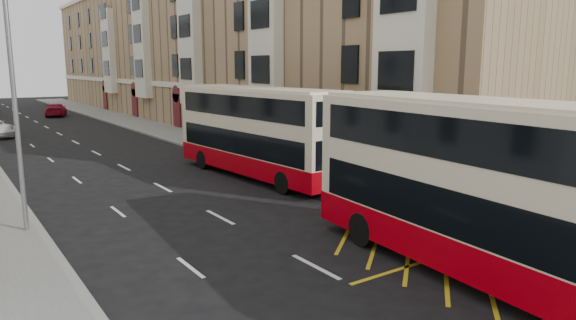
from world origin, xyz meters
TOP-DOWN VIEW (x-y plane):
  - pavement_right at (8.00, 30.00)m, footprint 4.00×120.00m
  - kerb_right at (6.00, 30.00)m, footprint 0.25×120.00m
  - road_markings at (0.00, 45.00)m, footprint 10.00×110.00m
  - terrace_right at (14.88, 45.38)m, footprint 10.75×79.00m
  - guard_railing at (6.25, 5.75)m, footprint 0.06×6.56m
  - street_lamp_near at (-6.35, 12.00)m, footprint 0.93×0.18m
  - double_decker_front at (3.24, 0.60)m, footprint 3.79×12.33m
  - double_decker_rear at (5.00, 15.42)m, footprint 3.40×11.80m
  - pedestrian_far at (6.40, 7.26)m, footprint 1.16×0.86m
  - car_red at (2.98, 57.26)m, footprint 3.35×5.48m

SIDE VIEW (x-z plane):
  - road_markings at x=0.00m, z-range 0.00..0.01m
  - pavement_right at x=8.00m, z-range 0.00..0.15m
  - kerb_right at x=6.00m, z-range 0.00..0.15m
  - car_red at x=2.98m, z-range 0.00..1.48m
  - guard_railing at x=6.25m, z-range 0.35..1.36m
  - pedestrian_far at x=6.40m, z-range 0.15..1.97m
  - double_decker_rear at x=5.00m, z-range 0.04..4.69m
  - double_decker_front at x=3.24m, z-range 0.04..4.89m
  - street_lamp_near at x=-6.35m, z-range 0.64..8.64m
  - terrace_right at x=14.88m, z-range -0.10..15.15m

